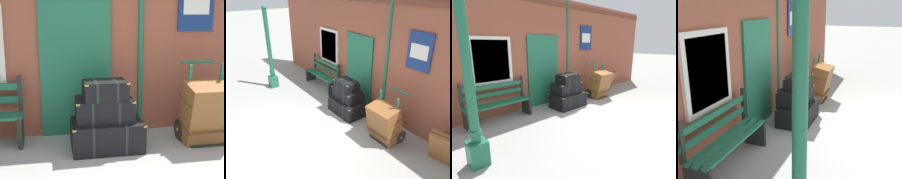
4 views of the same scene
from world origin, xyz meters
TOP-DOWN VIEW (x-y plane):
  - ground_plane at (0.00, 0.00)m, footprint 60.00×60.00m
  - brick_facade at (-0.02, 2.60)m, footprint 10.40×0.35m
  - lamp_post at (-3.14, 0.70)m, footprint 0.28×0.28m
  - platform_bench at (-2.13, 2.16)m, footprint 1.60×0.43m
  - steamer_trunk_base at (-0.16, 1.72)m, footprint 1.01×0.65m
  - steamer_trunk_middle at (-0.19, 1.76)m, footprint 0.82×0.57m
  - steamer_trunk_top at (-0.18, 1.71)m, footprint 0.62×0.46m
  - porters_trolley at (1.33, 1.82)m, footprint 0.71×0.58m
  - large_brown_trunk at (1.33, 1.65)m, footprint 0.70×0.62m
  - suitcase_beige at (2.58, 2.04)m, footprint 0.60×0.50m

SIDE VIEW (x-z plane):
  - ground_plane at x=0.00m, z-range 0.00..0.00m
  - steamer_trunk_base at x=-0.16m, z-range 0.00..0.42m
  - porters_trolley at x=1.33m, z-range -0.33..0.87m
  - suitcase_beige at x=2.58m, z-range 0.00..0.76m
  - platform_bench at x=-2.13m, z-range -0.06..0.95m
  - large_brown_trunk at x=1.33m, z-range 0.00..0.95m
  - steamer_trunk_middle at x=-0.19m, z-range 0.42..0.74m
  - steamer_trunk_top at x=-0.18m, z-range 0.74..1.00m
  - lamp_post at x=-3.14m, z-range -0.34..2.43m
  - brick_facade at x=-0.02m, z-range 0.00..3.20m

